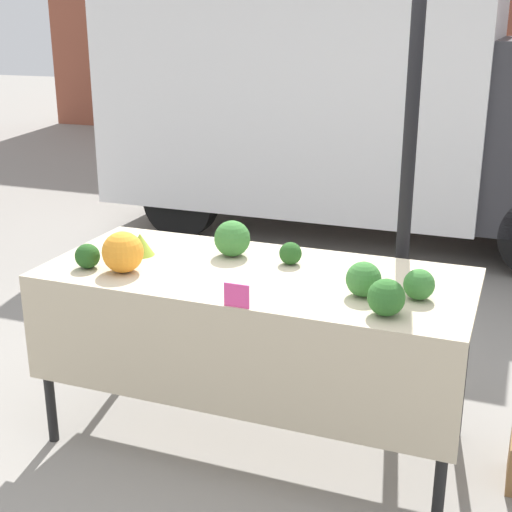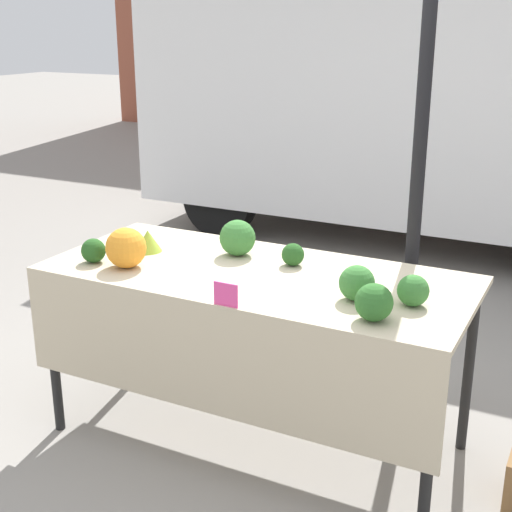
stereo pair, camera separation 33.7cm
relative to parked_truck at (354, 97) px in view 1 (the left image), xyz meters
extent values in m
plane|color=gray|center=(0.48, -3.94, -1.34)|extent=(40.00, 40.00, 0.00)
cylinder|color=black|center=(1.08, -3.33, -0.10)|extent=(0.07, 0.07, 2.48)
cube|color=white|center=(-0.50, 0.00, 0.08)|extent=(3.60, 2.08, 2.18)
cylinder|color=black|center=(-1.49, -0.84, -0.97)|extent=(0.73, 0.22, 0.73)
cylinder|color=black|center=(-1.49, 0.84, -0.97)|extent=(0.73, 0.22, 0.73)
cube|color=beige|center=(0.48, -3.94, -0.44)|extent=(2.05, 0.90, 0.03)
cube|color=beige|center=(0.48, -4.39, -0.70)|extent=(2.05, 0.01, 0.50)
cylinder|color=black|center=(-0.48, -4.33, -0.89)|extent=(0.05, 0.05, 0.88)
cylinder|color=black|center=(1.45, -4.33, -0.89)|extent=(0.05, 0.05, 0.88)
cylinder|color=black|center=(-0.48, -3.55, -0.89)|extent=(0.05, 0.05, 0.88)
cylinder|color=black|center=(1.45, -3.55, -0.89)|extent=(0.05, 0.05, 0.88)
sphere|color=orange|center=(-0.11, -4.16, -0.32)|extent=(0.20, 0.20, 0.20)
cone|color=#93B238|center=(-0.16, -3.91, -0.37)|extent=(0.14, 0.14, 0.11)
sphere|color=#387533|center=(1.03, -4.06, -0.35)|extent=(0.16, 0.16, 0.16)
sphere|color=#387533|center=(1.26, -4.02, -0.36)|extent=(0.14, 0.14, 0.14)
sphere|color=#387533|center=(0.28, -3.75, -0.33)|extent=(0.18, 0.18, 0.18)
sphere|color=#23511E|center=(0.60, -3.77, -0.37)|extent=(0.11, 0.11, 0.11)
sphere|color=#2D6628|center=(1.16, -4.24, -0.35)|extent=(0.15, 0.15, 0.15)
sphere|color=#23511E|center=(-0.30, -4.18, -0.36)|extent=(0.12, 0.12, 0.12)
cube|color=#EF4793|center=(0.56, -4.38, -0.37)|extent=(0.11, 0.01, 0.10)
camera|label=1|loc=(1.63, -6.93, 0.72)|focal=50.00mm
camera|label=2|loc=(1.94, -6.80, 0.72)|focal=50.00mm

